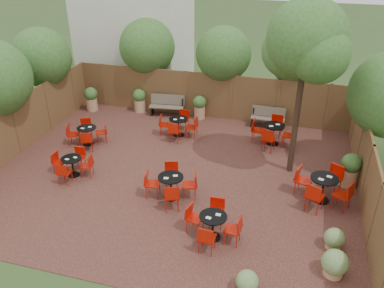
# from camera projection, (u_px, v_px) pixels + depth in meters

# --- Properties ---
(ground) EXTENTS (80.00, 80.00, 0.00)m
(ground) POSITION_uv_depth(u_px,v_px,m) (173.00, 175.00, 13.57)
(ground) COLOR #354F23
(ground) RESTS_ON ground
(courtyard_paving) EXTENTS (12.00, 10.00, 0.02)m
(courtyard_paving) POSITION_uv_depth(u_px,v_px,m) (173.00, 174.00, 13.57)
(courtyard_paving) COLOR #371A16
(courtyard_paving) RESTS_ON ground
(fence_back) EXTENTS (12.00, 0.08, 2.00)m
(fence_back) POSITION_uv_depth(u_px,v_px,m) (208.00, 95.00, 17.35)
(fence_back) COLOR brown
(fence_back) RESTS_ON ground
(fence_left) EXTENTS (0.08, 10.00, 2.00)m
(fence_left) POSITION_uv_depth(u_px,v_px,m) (15.00, 127.00, 14.53)
(fence_left) COLOR brown
(fence_left) RESTS_ON ground
(fence_right) EXTENTS (0.08, 10.00, 2.00)m
(fence_right) POSITION_uv_depth(u_px,v_px,m) (367.00, 175.00, 11.67)
(fence_right) COLOR brown
(fence_right) RESTS_ON ground
(neighbour_building) EXTENTS (5.00, 4.00, 8.00)m
(neighbour_building) POSITION_uv_depth(u_px,v_px,m) (134.00, 8.00, 19.55)
(neighbour_building) COLOR beige
(neighbour_building) RESTS_ON ground
(overhang_foliage) EXTENTS (15.83, 10.39, 2.75)m
(overhang_foliage) POSITION_uv_depth(u_px,v_px,m) (160.00, 68.00, 15.02)
(overhang_foliage) COLOR #2E5B1D
(overhang_foliage) RESTS_ON ground
(courtyard_tree) EXTENTS (2.61, 2.51, 5.73)m
(courtyard_tree) POSITION_uv_depth(u_px,v_px,m) (306.00, 45.00, 11.74)
(courtyard_tree) COLOR black
(courtyard_tree) RESTS_ON courtyard_paving
(park_bench_left) EXTENTS (1.55, 0.67, 0.93)m
(park_bench_left) POSITION_uv_depth(u_px,v_px,m) (167.00, 105.00, 17.68)
(park_bench_left) COLOR brown
(park_bench_left) RESTS_ON courtyard_paving
(park_bench_right) EXTENTS (1.40, 0.50, 0.85)m
(park_bench_right) POSITION_uv_depth(u_px,v_px,m) (268.00, 117.00, 16.64)
(park_bench_right) COLOR brown
(park_bench_right) RESTS_ON courtyard_paving
(bistro_tables) EXTENTS (10.25, 7.44, 0.94)m
(bistro_tables) POSITION_uv_depth(u_px,v_px,m) (200.00, 161.00, 13.47)
(bistro_tables) COLOR black
(bistro_tables) RESTS_ON courtyard_paving
(planters) EXTENTS (11.53, 4.41, 1.15)m
(planters) POSITION_uv_depth(u_px,v_px,m) (188.00, 116.00, 16.34)
(planters) COLOR tan
(planters) RESTS_ON courtyard_paving
(low_shrubs) EXTENTS (2.50, 2.55, 0.69)m
(low_shrubs) POSITION_uv_depth(u_px,v_px,m) (313.00, 261.00, 9.58)
(low_shrubs) COLOR tan
(low_shrubs) RESTS_ON courtyard_paving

